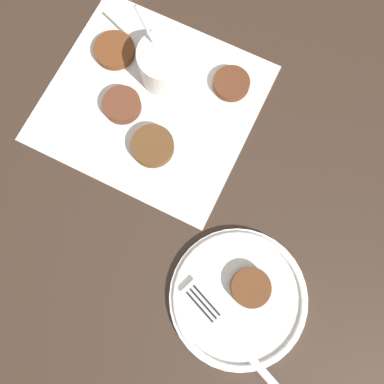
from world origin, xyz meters
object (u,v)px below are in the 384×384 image
at_px(sauce_bowl, 167,65).
at_px(fork, 220,323).
at_px(fritter_on_plate, 251,287).
at_px(serving_plate, 238,298).

relative_size(sauce_bowl, fork, 0.65).
bearing_deg(sauce_bowl, fork, -55.08).
relative_size(sauce_bowl, fritter_on_plate, 1.98).
height_order(serving_plate, fritter_on_plate, fritter_on_plate).
bearing_deg(sauce_bowl, serving_plate, -49.94).
relative_size(sauce_bowl, serving_plate, 0.56).
height_order(sauce_bowl, serving_plate, sauce_bowl).
relative_size(fritter_on_plate, fork, 0.33).
xyz_separation_m(fritter_on_plate, fork, (-0.02, -0.07, -0.01)).
xyz_separation_m(serving_plate, fritter_on_plate, (0.01, 0.02, 0.02)).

